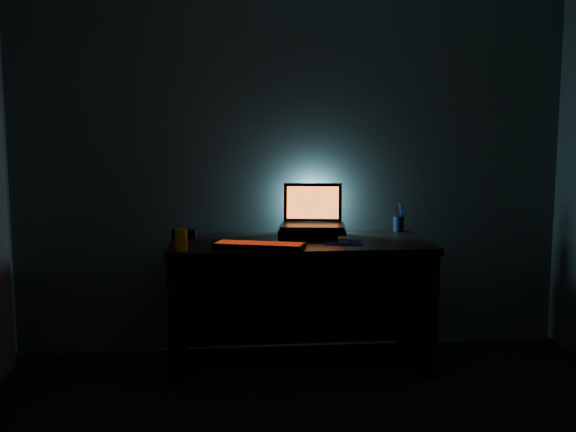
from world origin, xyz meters
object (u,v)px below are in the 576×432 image
object	(u,v)px
laptop	(313,216)
mouse	(343,240)
router	(184,234)
keyboard	(259,245)
juice_glass	(181,240)
pen_cup	(399,224)

from	to	relation	value
laptop	mouse	world-z (taller)	laptop
router	keyboard	bearing A→B (deg)	-42.48
router	juice_glass	bearing A→B (deg)	-86.69
pen_cup	router	size ratio (longest dim) A/B	0.69
juice_glass	router	xyz separation A→B (m)	(-0.01, 0.45, -0.03)
pen_cup	juice_glass	distance (m)	1.45
laptop	keyboard	distance (m)	0.54
router	mouse	bearing A→B (deg)	-15.72
keyboard	juice_glass	world-z (taller)	juice_glass
mouse	keyboard	bearing A→B (deg)	-157.47
keyboard	juice_glass	xyz separation A→B (m)	(-0.42, -0.04, 0.04)
mouse	pen_cup	xyz separation A→B (m)	(0.43, 0.39, 0.03)
laptop	pen_cup	bearing A→B (deg)	20.49
pen_cup	router	bearing A→B (deg)	-175.40
pen_cup	router	xyz separation A→B (m)	(-1.35, -0.11, -0.03)
router	laptop	bearing A→B (deg)	0.49
keyboard	juice_glass	size ratio (longest dim) A/B	4.51
keyboard	router	bearing A→B (deg)	153.52
pen_cup	juice_glass	bearing A→B (deg)	-157.21
laptop	pen_cup	distance (m)	0.59
laptop	router	xyz separation A→B (m)	(-0.78, 0.01, -0.10)
keyboard	juice_glass	distance (m)	0.42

